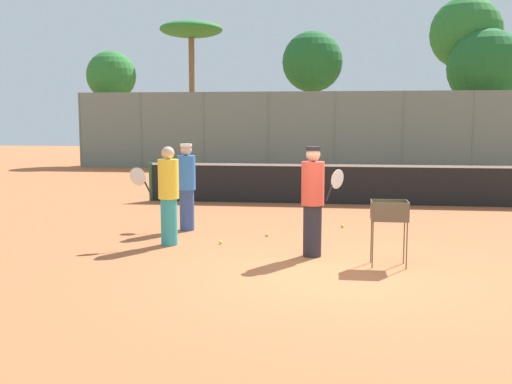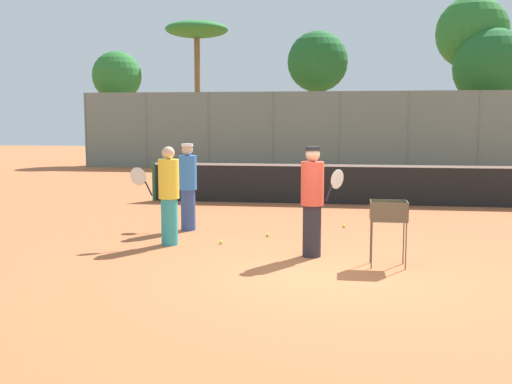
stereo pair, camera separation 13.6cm
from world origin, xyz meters
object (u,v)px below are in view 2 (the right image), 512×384
at_px(player_red_cap, 313,200).
at_px(ball_cart, 388,216).
at_px(player_yellow_shirt, 169,195).
at_px(tennis_net, 337,184).
at_px(player_white_outfit, 187,186).

distance_m(player_red_cap, ball_cart, 1.29).
bearing_deg(player_yellow_shirt, ball_cart, 156.64).
distance_m(player_red_cap, player_yellow_shirt, 2.69).
bearing_deg(tennis_net, ball_cart, -83.10).
distance_m(tennis_net, ball_cart, 6.84).
relative_size(tennis_net, player_red_cap, 5.62).
bearing_deg(player_yellow_shirt, player_white_outfit, -96.28).
relative_size(player_red_cap, player_yellow_shirt, 1.02).
bearing_deg(player_yellow_shirt, player_red_cap, 160.13).
xyz_separation_m(tennis_net, player_white_outfit, (-3.01, -4.24, 0.36)).
bearing_deg(ball_cart, player_red_cap, 156.77).
height_order(player_white_outfit, player_yellow_shirt, player_yellow_shirt).
height_order(player_red_cap, player_yellow_shirt, player_red_cap).
height_order(player_white_outfit, ball_cart, player_white_outfit).
relative_size(tennis_net, ball_cart, 10.06).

